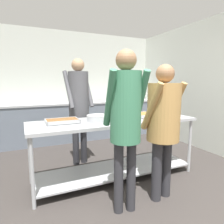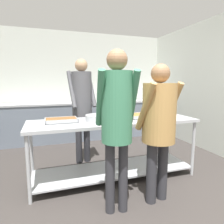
% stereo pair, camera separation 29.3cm
% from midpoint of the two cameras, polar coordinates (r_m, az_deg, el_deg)
% --- Properties ---
extents(wall_rear, '(4.71, 0.06, 2.65)m').
position_cam_midpoint_polar(wall_rear, '(5.27, -8.13, 7.60)').
color(wall_rear, silver).
rests_on(wall_rear, ground_plane).
extents(wall_right, '(0.06, 4.13, 2.65)m').
position_cam_midpoint_polar(wall_right, '(4.58, 27.58, 6.62)').
color(wall_right, silver).
rests_on(wall_right, ground_plane).
extents(back_counter, '(4.55, 0.65, 0.92)m').
position_cam_midpoint_polar(back_counter, '(5.00, -7.12, -2.37)').
color(back_counter, slate).
rests_on(back_counter, ground_plane).
extents(serving_counter, '(2.39, 0.73, 0.87)m').
position_cam_midpoint_polar(serving_counter, '(2.92, 3.54, -7.66)').
color(serving_counter, '#ADAFB5').
rests_on(serving_counter, ground_plane).
extents(serving_tray_vegetables, '(0.42, 0.27, 0.05)m').
position_cam_midpoint_polar(serving_tray_vegetables, '(2.73, -11.37, -2.39)').
color(serving_tray_vegetables, '#ADAFB5').
rests_on(serving_tray_vegetables, serving_counter).
extents(sauce_pan, '(0.46, 0.32, 0.09)m').
position_cam_midpoint_polar(sauce_pan, '(2.75, -1.30, -1.65)').
color(sauce_pan, '#ADAFB5').
rests_on(sauce_pan, serving_counter).
extents(broccoli_bowl, '(0.20, 0.20, 0.10)m').
position_cam_midpoint_polar(broccoli_bowl, '(3.10, 3.79, -0.70)').
color(broccoli_bowl, '#3D668C').
rests_on(broccoli_bowl, serving_counter).
extents(serving_tray_roast, '(0.43, 0.33, 0.05)m').
position_cam_midpoint_polar(serving_tray_roast, '(3.09, 11.12, -1.13)').
color(serving_tray_roast, '#ADAFB5').
rests_on(serving_tray_roast, serving_counter).
extents(plate_stack, '(0.24, 0.24, 0.06)m').
position_cam_midpoint_polar(plate_stack, '(3.16, 18.29, -1.10)').
color(plate_stack, white).
rests_on(plate_stack, serving_counter).
extents(guest_serving_left, '(0.52, 0.39, 1.60)m').
position_cam_midpoint_polar(guest_serving_left, '(2.35, 16.75, -2.15)').
color(guest_serving_left, '#2D2D33').
rests_on(guest_serving_left, ground_plane).
extents(guest_serving_right, '(0.45, 0.38, 1.72)m').
position_cam_midpoint_polar(guest_serving_right, '(2.03, 5.51, -0.61)').
color(guest_serving_right, '#2D2D33').
rests_on(guest_serving_right, ground_plane).
extents(cook_behind_counter, '(0.48, 0.41, 1.78)m').
position_cam_midpoint_polar(cook_behind_counter, '(3.40, -6.16, 3.65)').
color(cook_behind_counter, '#2D2D33').
rests_on(cook_behind_counter, ground_plane).
extents(water_bottle, '(0.07, 0.07, 0.25)m').
position_cam_midpoint_polar(water_bottle, '(5.00, -7.41, 4.27)').
color(water_bottle, '#23602D').
rests_on(water_bottle, back_counter).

